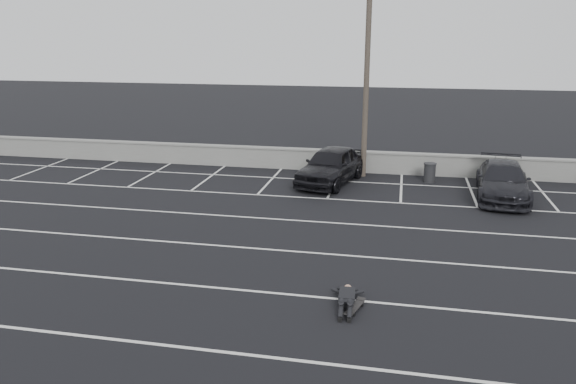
% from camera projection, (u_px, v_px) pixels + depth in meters
% --- Properties ---
extents(ground, '(120.00, 120.00, 0.00)m').
position_uv_depth(ground, '(245.00, 290.00, 15.01)').
color(ground, black).
rests_on(ground, ground).
extents(seawall, '(50.00, 0.45, 1.06)m').
position_uv_depth(seawall, '(321.00, 159.00, 28.05)').
color(seawall, gray).
rests_on(seawall, ground).
extents(stall_lines, '(36.00, 20.05, 0.01)m').
position_uv_depth(stall_lines, '(278.00, 234.00, 19.17)').
color(stall_lines, silver).
rests_on(stall_lines, ground).
extents(car_left, '(3.11, 5.23, 1.67)m').
position_uv_depth(car_left, '(331.00, 165.00, 25.56)').
color(car_left, black).
rests_on(car_left, ground).
extents(car_right, '(2.48, 5.16, 1.45)m').
position_uv_depth(car_right, '(503.00, 181.00, 23.28)').
color(car_right, black).
rests_on(car_right, ground).
extents(utility_pole, '(1.27, 0.25, 9.55)m').
position_uv_depth(utility_pole, '(367.00, 74.00, 25.71)').
color(utility_pole, '#4C4238').
rests_on(utility_pole, ground).
extents(trash_bin, '(0.72, 0.72, 0.89)m').
position_uv_depth(trash_bin, '(430.00, 172.00, 25.81)').
color(trash_bin, '#242426').
rests_on(trash_bin, ground).
extents(person, '(1.11, 2.32, 0.45)m').
position_uv_depth(person, '(347.00, 293.00, 14.38)').
color(person, black).
rests_on(person, ground).
extents(skateboard, '(0.44, 0.87, 0.10)m').
position_uv_depth(skateboard, '(355.00, 307.00, 13.90)').
color(skateboard, black).
rests_on(skateboard, ground).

